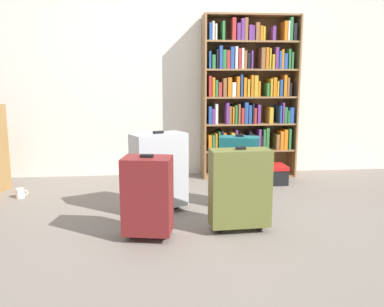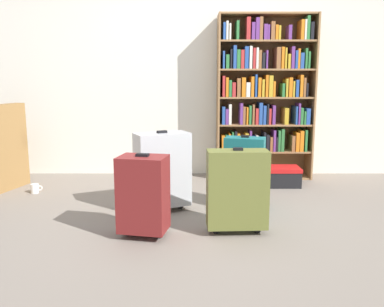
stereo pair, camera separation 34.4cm
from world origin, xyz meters
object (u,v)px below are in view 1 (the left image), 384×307
object	(u,v)px
suitcase_silver	(159,170)
suitcase_olive	(240,188)
storage_box	(268,174)
suitcase_dark_red	(148,195)
suitcase_teal	(239,169)
mug	(20,193)
bookshelf	(249,92)

from	to	relation	value
suitcase_silver	suitcase_olive	size ratio (longest dim) A/B	1.09
storage_box	suitcase_dark_red	distance (m)	2.00
storage_box	suitcase_teal	xyz separation A→B (m)	(-0.50, -0.79, 0.24)
storage_box	suitcase_teal	size ratio (longest dim) A/B	0.60
storage_box	suitcase_dark_red	bearing A→B (deg)	-132.13
suitcase_silver	suitcase_dark_red	bearing A→B (deg)	-99.17
suitcase_silver	mug	bearing A→B (deg)	157.41
bookshelf	suitcase_dark_red	xyz separation A→B (m)	(-1.19, -1.88, -0.67)
mug	suitcase_dark_red	bearing A→B (deg)	-43.11
mug	suitcase_silver	bearing A→B (deg)	-22.59
suitcase_teal	suitcase_olive	xyz separation A→B (m)	(-0.13, -0.62, -0.00)
suitcase_silver	suitcase_dark_red	world-z (taller)	suitcase_silver
bookshelf	mug	world-z (taller)	bookshelf
mug	suitcase_silver	distance (m)	1.50
mug	suitcase_teal	bearing A→B (deg)	-13.16
mug	suitcase_silver	world-z (taller)	suitcase_silver
mug	suitcase_dark_red	xyz separation A→B (m)	(1.26, -1.18, 0.28)
suitcase_dark_red	suitcase_olive	bearing A→B (deg)	5.92
suitcase_teal	storage_box	bearing A→B (deg)	57.33
suitcase_teal	bookshelf	bearing A→B (deg)	73.12
suitcase_olive	storage_box	bearing A→B (deg)	65.66
suitcase_silver	suitcase_dark_red	xyz separation A→B (m)	(-0.10, -0.61, -0.04)
mug	suitcase_olive	world-z (taller)	suitcase_olive
suitcase_teal	suitcase_olive	distance (m)	0.63
storage_box	suitcase_dark_red	size ratio (longest dim) A/B	0.64
suitcase_teal	mug	bearing A→B (deg)	166.84
bookshelf	suitcase_dark_red	bearing A→B (deg)	-122.39
bookshelf	suitcase_olive	bearing A→B (deg)	-105.20
suitcase_silver	suitcase_olive	world-z (taller)	suitcase_silver
bookshelf	suitcase_teal	bearing A→B (deg)	-106.88
bookshelf	storage_box	size ratio (longest dim) A/B	4.64
mug	storage_box	bearing A→B (deg)	6.60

